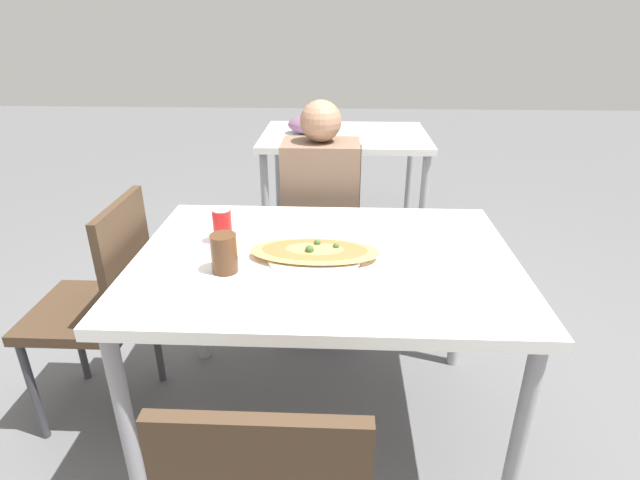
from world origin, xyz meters
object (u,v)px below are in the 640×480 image
chair_side_left (103,299)px  chair_far_seated (322,226)px  soda_can (222,226)px  pizza_main (315,253)px  dining_table (325,274)px  person_seated (321,204)px  drink_glass (224,253)px

chair_side_left → chair_far_seated: bearing=-47.0°
chair_side_left → soda_can: size_ratio=7.18×
pizza_main → dining_table: bearing=25.2°
soda_can → dining_table: bearing=-14.1°
soda_can → chair_far_seated: bearing=65.2°
person_seated → soda_can: size_ratio=9.15×
dining_table → drink_glass: drink_glass is taller
dining_table → drink_glass: bearing=-158.7°
chair_side_left → person_seated: bearing=-51.9°
dining_table → soda_can: size_ratio=10.17×
person_seated → drink_glass: 0.84m
chair_side_left → person_seated: size_ratio=0.78×
dining_table → person_seated: person_seated is taller
chair_side_left → drink_glass: 0.62m
chair_far_seated → pizza_main: (0.01, -0.80, 0.24)m
chair_far_seated → chair_side_left: 1.07m
pizza_main → soda_can: bearing=162.0°
drink_glass → soda_can: bearing=103.9°
person_seated → pizza_main: person_seated is taller
pizza_main → drink_glass: bearing=-159.2°
dining_table → chair_far_seated: chair_far_seated is taller
chair_far_seated → person_seated: bearing=90.0°
chair_side_left → dining_table: bearing=-93.7°
soda_can → person_seated: bearing=61.0°
dining_table → chair_side_left: (-0.83, 0.05, -0.16)m
person_seated → soda_can: 0.67m
chair_far_seated → pizza_main: bearing=90.7°
person_seated → drink_glass: size_ratio=9.18×
pizza_main → chair_far_seated: bearing=90.7°
drink_glass → dining_table: bearing=21.3°
chair_far_seated → chair_side_left: (-0.78, -0.73, 0.00)m
chair_side_left → pizza_main: 0.83m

